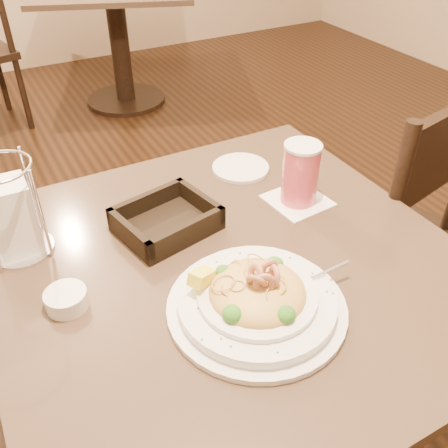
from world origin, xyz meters
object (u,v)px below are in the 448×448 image
dining_chair_near (377,223)px  napkin_caddy (12,216)px  bread_basket (167,221)px  side_plate (241,168)px  pasta_bowl (257,298)px  background_table (117,25)px  drink_glass (300,174)px  main_table (228,340)px  butter_ramekin (66,299)px

dining_chair_near → napkin_caddy: bearing=-15.3°
bread_basket → side_plate: (0.26, 0.14, -0.02)m
pasta_bowl → bread_basket: bearing=98.9°
background_table → bread_basket: bread_basket is taller
bread_basket → drink_glass: bearing=-8.6°
dining_chair_near → pasta_bowl: 0.75m
bread_basket → side_plate: size_ratio=1.55×
bread_basket → side_plate: 0.30m
pasta_bowl → bread_basket: size_ratio=1.58×
main_table → background_table: 2.58m
dining_chair_near → drink_glass: 0.48m
drink_glass → bread_basket: (-0.31, 0.05, -0.05)m
background_table → drink_glass: (-0.35, -2.40, 0.31)m
butter_ramekin → background_table: bearing=70.0°
pasta_bowl → napkin_caddy: napkin_caddy is taller
main_table → background_table: bearing=76.7°
pasta_bowl → dining_chair_near: bearing=26.8°
pasta_bowl → side_plate: 0.48m
background_table → bread_basket: 2.46m
dining_chair_near → butter_ramekin: dining_chair_near is taller
napkin_caddy → dining_chair_near: bearing=-3.0°
main_table → pasta_bowl: bearing=-98.1°
background_table → napkin_caddy: 2.49m
background_table → dining_chair_near: 2.33m
bread_basket → main_table: bearing=-67.5°
dining_chair_near → side_plate: 0.49m
dining_chair_near → drink_glass: bearing=-1.3°
background_table → bread_basket: size_ratio=5.21×
napkin_caddy → drink_glass: bearing=-11.5°
bread_basket → butter_ramekin: size_ratio=2.97×
main_table → background_table: size_ratio=0.78×
dining_chair_near → napkin_caddy: 1.01m
dining_chair_near → butter_ramekin: size_ratio=12.44×
main_table → side_plate: (0.20, 0.29, 0.24)m
main_table → background_table: same height
main_table → side_plate: side_plate is taller
dining_chair_near → pasta_bowl: bearing=14.5°
pasta_bowl → side_plate: pasta_bowl is taller
main_table → pasta_bowl: 0.29m
background_table → butter_ramekin: 2.65m
background_table → bread_basket: (-0.66, -2.36, 0.25)m
side_plate → butter_ramekin: butter_ramekin is taller
main_table → bread_basket: bread_basket is taller
napkin_caddy → side_plate: 0.56m
drink_glass → side_plate: (-0.04, 0.18, -0.07)m
pasta_bowl → drink_glass: size_ratio=2.42×
pasta_bowl → bread_basket: 0.29m
main_table → butter_ramekin: 0.40m
dining_chair_near → side_plate: size_ratio=6.48×
bread_basket → napkin_caddy: (-0.29, 0.07, 0.07)m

